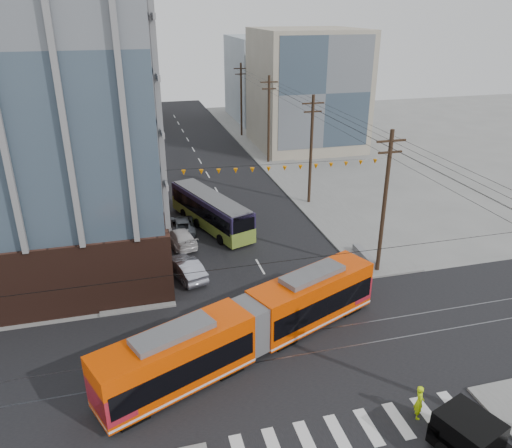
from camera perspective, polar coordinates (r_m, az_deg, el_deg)
The scene contains 13 objects.
ground at distance 28.27m, azimuth 8.39°, elevation -18.06°, with size 160.00×160.00×0.00m, color slate.
bg_bldg_nw_near at distance 72.22m, azimuth -21.70°, elevation 14.33°, with size 18.00×16.00×18.00m, color #8C99A5.
bg_bldg_ne_near at distance 72.48m, azimuth 5.78°, elevation 15.04°, with size 14.00×14.00×16.00m, color gray.
bg_bldg_nw_far at distance 91.68m, azimuth -18.70°, elevation 17.03°, with size 16.00×18.00×20.00m, color gray.
bg_bldg_ne_far at distance 92.01m, azimuth 2.50°, elevation 16.32°, with size 16.00×16.00×14.00m, color #8C99A5.
utility_pole_far at distance 78.30m, azimuth -1.70°, elevation 13.93°, with size 0.30×0.30×11.00m, color black.
streetcar at distance 29.29m, azimuth -0.71°, elevation -11.64°, with size 18.43×2.59×3.55m, color #E33E00, non-canonical shape.
city_bus at distance 45.63m, azimuth -5.19°, elevation 1.51°, with size 2.42×11.16×3.16m, color #231B3C, non-canonical shape.
parked_car_silver at distance 37.71m, azimuth -8.07°, elevation -5.00°, with size 1.63×4.66×1.54m, color #A7AABA.
parked_car_white at distance 42.86m, azimuth -8.70°, elevation -1.47°, with size 1.97×4.85×1.41m, color silver.
parked_car_grey at distance 45.30m, azimuth -8.45°, elevation -0.10°, with size 2.17×4.70×1.31m, color #454A51.
pedestrian at distance 27.09m, azimuth 18.16°, elevation -18.75°, with size 0.68×0.45×1.88m, color #C4F20D.
jersey_barrier at distance 40.77m, azimuth 12.27°, elevation -3.68°, with size 0.80×3.55×0.71m, color #57565E.
Camera 1 is at (-9.14, -19.14, 18.69)m, focal length 35.00 mm.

